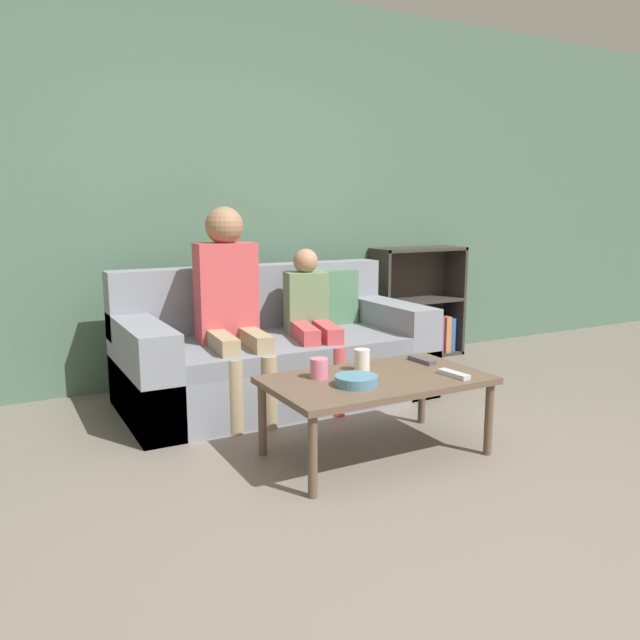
# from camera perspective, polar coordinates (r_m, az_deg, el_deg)

# --- Properties ---
(ground_plane) EXTENTS (22.00, 22.00, 0.00)m
(ground_plane) POSITION_cam_1_polar(r_m,az_deg,el_deg) (2.42, 12.31, -18.89)
(ground_plane) COLOR #70665B
(wall_back) EXTENTS (12.00, 0.06, 2.60)m
(wall_back) POSITION_cam_1_polar(r_m,az_deg,el_deg) (4.33, -9.61, 11.81)
(wall_back) COLOR #4C6B56
(wall_back) RESTS_ON ground_plane
(couch) EXTENTS (1.83, 0.90, 0.81)m
(couch) POSITION_cam_1_polar(r_m,az_deg,el_deg) (3.86, -4.15, -3.27)
(couch) COLOR gray
(couch) RESTS_ON ground_plane
(bookshelf) EXTENTS (0.76, 0.28, 0.87)m
(bookshelf) POSITION_cam_1_polar(r_m,az_deg,el_deg) (5.01, 8.62, 0.34)
(bookshelf) COLOR #332D28
(bookshelf) RESTS_ON ground_plane
(coffee_table) EXTENTS (1.03, 0.59, 0.38)m
(coffee_table) POSITION_cam_1_polar(r_m,az_deg,el_deg) (2.97, 5.16, -5.90)
(coffee_table) COLOR brown
(coffee_table) RESTS_ON ground_plane
(person_adult) EXTENTS (0.36, 0.64, 1.18)m
(person_adult) POSITION_cam_1_polar(r_m,az_deg,el_deg) (3.60, -8.27, 2.15)
(person_adult) COLOR #9E8966
(person_adult) RESTS_ON ground_plane
(person_child) EXTENTS (0.37, 0.66, 0.92)m
(person_child) POSITION_cam_1_polar(r_m,az_deg,el_deg) (3.78, -0.83, 0.26)
(person_child) COLOR #C6474C
(person_child) RESTS_ON ground_plane
(cup_near) EXTENTS (0.08, 0.08, 0.11)m
(cup_near) POSITION_cam_1_polar(r_m,az_deg,el_deg) (3.05, 3.87, -3.68)
(cup_near) COLOR silver
(cup_near) RESTS_ON coffee_table
(cup_far) EXTENTS (0.08, 0.08, 0.09)m
(cup_far) POSITION_cam_1_polar(r_m,az_deg,el_deg) (2.92, -0.09, -4.43)
(cup_far) COLOR pink
(cup_far) RESTS_ON coffee_table
(tv_remote_0) EXTENTS (0.06, 0.17, 0.02)m
(tv_remote_0) POSITION_cam_1_polar(r_m,az_deg,el_deg) (3.26, 9.29, -3.64)
(tv_remote_0) COLOR #47474C
(tv_remote_0) RESTS_ON coffee_table
(tv_remote_1) EXTENTS (0.06, 0.17, 0.02)m
(tv_remote_1) POSITION_cam_1_polar(r_m,az_deg,el_deg) (3.02, 12.13, -4.87)
(tv_remote_1) COLOR #B7B7BC
(tv_remote_1) RESTS_ON coffee_table
(snack_bowl) EXTENTS (0.20, 0.20, 0.05)m
(snack_bowl) POSITION_cam_1_polar(r_m,az_deg,el_deg) (2.81, 3.34, -5.56)
(snack_bowl) COLOR teal
(snack_bowl) RESTS_ON coffee_table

